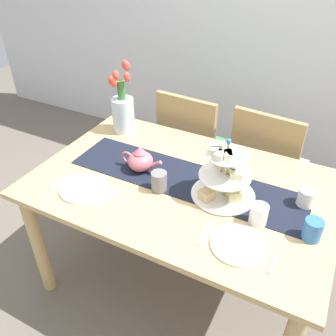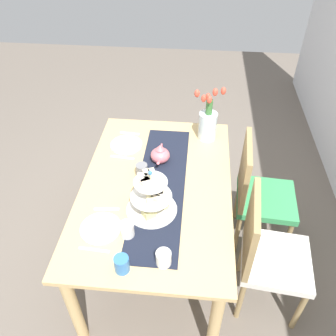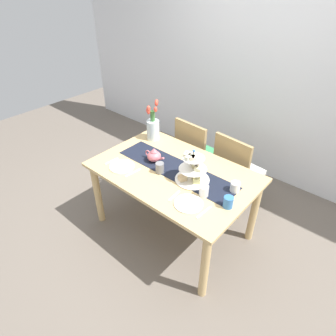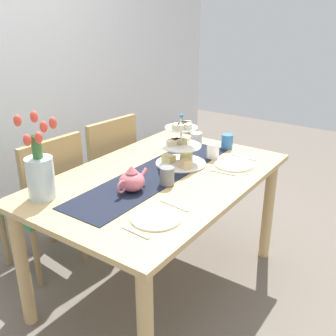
% 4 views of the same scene
% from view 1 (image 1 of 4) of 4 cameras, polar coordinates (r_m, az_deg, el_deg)
% --- Properties ---
extents(ground_plane, '(8.00, 8.00, 0.00)m').
position_cam_1_polar(ground_plane, '(2.29, 1.83, -17.30)').
color(ground_plane, '#6B6056').
extents(room_wall_rear, '(6.00, 0.08, 2.60)m').
position_cam_1_polar(room_wall_rear, '(2.95, 17.20, 23.70)').
color(room_wall_rear, silver).
rests_on(room_wall_rear, ground_plane).
extents(dining_table, '(1.47, 0.95, 0.74)m').
position_cam_1_polar(dining_table, '(1.83, 2.20, -5.04)').
color(dining_table, tan).
rests_on(dining_table, ground_plane).
extents(chair_left, '(0.45, 0.45, 0.91)m').
position_cam_1_polar(chair_left, '(2.51, 3.95, 3.58)').
color(chair_left, '#9C8254').
rests_on(chair_left, ground_plane).
extents(chair_right, '(0.46, 0.46, 0.91)m').
position_cam_1_polar(chair_right, '(2.39, 15.46, 0.43)').
color(chair_right, '#9C8254').
rests_on(chair_right, ground_plane).
extents(table_runner, '(1.20, 0.30, 0.00)m').
position_cam_1_polar(table_runner, '(1.78, 2.71, -1.77)').
color(table_runner, black).
rests_on(table_runner, dining_table).
extents(tiered_cake_stand, '(0.30, 0.30, 0.30)m').
position_cam_1_polar(tiered_cake_stand, '(1.64, 9.00, -1.49)').
color(tiered_cake_stand, beige).
rests_on(tiered_cake_stand, table_runner).
extents(teapot, '(0.24, 0.13, 0.14)m').
position_cam_1_polar(teapot, '(1.82, -4.48, 1.25)').
color(teapot, '#D66B75').
rests_on(teapot, table_runner).
extents(tulip_vase, '(0.14, 0.21, 0.43)m').
position_cam_1_polar(tulip_vase, '(2.16, -7.26, 9.22)').
color(tulip_vase, silver).
rests_on(tulip_vase, dining_table).
extents(cream_jug, '(0.08, 0.08, 0.08)m').
position_cam_1_polar(cream_jug, '(1.72, 21.33, -4.45)').
color(cream_jug, white).
rests_on(cream_jug, dining_table).
extents(dinner_plate_left, '(0.23, 0.23, 0.01)m').
position_cam_1_polar(dinner_plate_left, '(1.76, -13.35, -3.22)').
color(dinner_plate_left, white).
rests_on(dinner_plate_left, dining_table).
extents(fork_left, '(0.03, 0.15, 0.01)m').
position_cam_1_polar(fork_left, '(1.85, -16.83, -1.93)').
color(fork_left, silver).
rests_on(fork_left, dining_table).
extents(knife_left, '(0.03, 0.17, 0.01)m').
position_cam_1_polar(knife_left, '(1.69, -9.50, -4.74)').
color(knife_left, silver).
rests_on(knife_left, dining_table).
extents(dinner_plate_right, '(0.23, 0.23, 0.01)m').
position_cam_1_polar(dinner_plate_right, '(1.48, 11.27, -11.92)').
color(dinner_plate_right, white).
rests_on(dinner_plate_right, dining_table).
extents(fork_right, '(0.03, 0.15, 0.01)m').
position_cam_1_polar(fork_right, '(1.50, 5.95, -10.27)').
color(fork_right, silver).
rests_on(fork_right, dining_table).
extents(knife_right, '(0.02, 0.17, 0.01)m').
position_cam_1_polar(knife_right, '(1.46, 16.78, -13.63)').
color(knife_right, silver).
rests_on(knife_right, dining_table).
extents(mug_grey, '(0.08, 0.08, 0.09)m').
position_cam_1_polar(mug_grey, '(1.68, -1.44, -2.12)').
color(mug_grey, slate).
rests_on(mug_grey, table_runner).
extents(mug_white_text, '(0.08, 0.08, 0.09)m').
position_cam_1_polar(mug_white_text, '(1.56, 14.32, -7.25)').
color(mug_white_text, white).
rests_on(mug_white_text, dining_table).
extents(mug_orange, '(0.08, 0.08, 0.09)m').
position_cam_1_polar(mug_orange, '(1.56, 22.17, -9.15)').
color(mug_orange, '#3370B7').
rests_on(mug_orange, dining_table).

